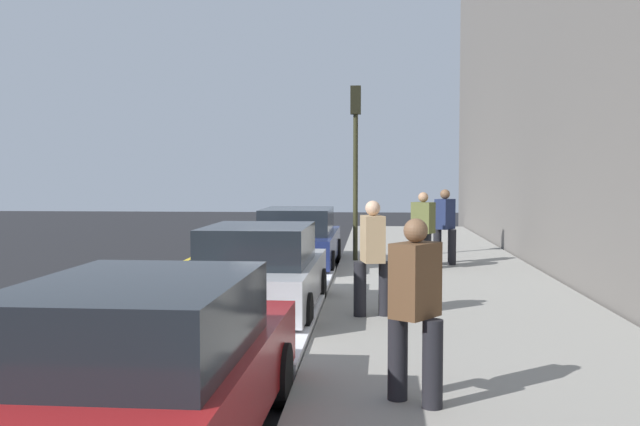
{
  "coord_description": "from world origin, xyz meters",
  "views": [
    {
      "loc": [
        -16.35,
        -1.81,
        2.31
      ],
      "look_at": [
        -1.51,
        -0.73,
        1.52
      ],
      "focal_mm": 40.37,
      "sensor_mm": 36.0,
      "label": 1
    }
  ],
  "objects_px": {
    "parked_car_navy": "(298,239)",
    "parked_car_red": "(146,370)",
    "parked_car_silver": "(260,272)",
    "rolling_suitcase": "(417,253)",
    "pedestrian_tan_coat": "(373,255)",
    "pedestrian_brown_coat": "(415,305)",
    "traffic_light_pole": "(356,143)",
    "pedestrian_olive_coat": "(423,228)",
    "pedestrian_navy_coat": "(445,224)"
  },
  "relations": [
    {
      "from": "traffic_light_pole",
      "to": "rolling_suitcase",
      "type": "distance_m",
      "value": 3.24
    },
    {
      "from": "pedestrian_brown_coat",
      "to": "pedestrian_navy_coat",
      "type": "height_order",
      "value": "pedestrian_navy_coat"
    },
    {
      "from": "parked_car_navy",
      "to": "parked_car_red",
      "type": "bearing_deg",
      "value": 179.96
    },
    {
      "from": "pedestrian_olive_coat",
      "to": "parked_car_navy",
      "type": "bearing_deg",
      "value": 75.84
    },
    {
      "from": "pedestrian_brown_coat",
      "to": "traffic_light_pole",
      "type": "xyz_separation_m",
      "value": [
        11.4,
        0.83,
        2.02
      ]
    },
    {
      "from": "pedestrian_brown_coat",
      "to": "rolling_suitcase",
      "type": "distance_m",
      "value": 10.3
    },
    {
      "from": "parked_car_navy",
      "to": "pedestrian_navy_coat",
      "type": "height_order",
      "value": "pedestrian_navy_coat"
    },
    {
      "from": "pedestrian_olive_coat",
      "to": "rolling_suitcase",
      "type": "xyz_separation_m",
      "value": [
        0.49,
        0.1,
        -0.63
      ]
    },
    {
      "from": "parked_car_navy",
      "to": "rolling_suitcase",
      "type": "height_order",
      "value": "parked_car_navy"
    },
    {
      "from": "parked_car_red",
      "to": "pedestrian_olive_coat",
      "type": "distance_m",
      "value": 11.38
    },
    {
      "from": "parked_car_navy",
      "to": "pedestrian_olive_coat",
      "type": "bearing_deg",
      "value": -104.16
    },
    {
      "from": "pedestrian_navy_coat",
      "to": "pedestrian_brown_coat",
      "type": "bearing_deg",
      "value": 172.87
    },
    {
      "from": "parked_car_red",
      "to": "parked_car_silver",
      "type": "height_order",
      "value": "same"
    },
    {
      "from": "parked_car_red",
      "to": "pedestrian_brown_coat",
      "type": "height_order",
      "value": "pedestrian_brown_coat"
    },
    {
      "from": "rolling_suitcase",
      "to": "parked_car_navy",
      "type": "bearing_deg",
      "value": 84.95
    },
    {
      "from": "pedestrian_navy_coat",
      "to": "parked_car_silver",
      "type": "bearing_deg",
      "value": 150.03
    },
    {
      "from": "parked_car_red",
      "to": "parked_car_silver",
      "type": "xyz_separation_m",
      "value": [
        5.83,
        0.0,
        -0.0
      ]
    },
    {
      "from": "parked_car_silver",
      "to": "pedestrian_olive_coat",
      "type": "height_order",
      "value": "pedestrian_olive_coat"
    },
    {
      "from": "parked_car_navy",
      "to": "traffic_light_pole",
      "type": "distance_m",
      "value": 2.86
    },
    {
      "from": "pedestrian_brown_coat",
      "to": "traffic_light_pole",
      "type": "height_order",
      "value": "traffic_light_pole"
    },
    {
      "from": "pedestrian_navy_coat",
      "to": "traffic_light_pole",
      "type": "height_order",
      "value": "traffic_light_pole"
    },
    {
      "from": "pedestrian_brown_coat",
      "to": "pedestrian_tan_coat",
      "type": "distance_m",
      "value": 4.23
    },
    {
      "from": "pedestrian_olive_coat",
      "to": "rolling_suitcase",
      "type": "height_order",
      "value": "pedestrian_olive_coat"
    },
    {
      "from": "pedestrian_tan_coat",
      "to": "traffic_light_pole",
      "type": "height_order",
      "value": "traffic_light_pole"
    },
    {
      "from": "parked_car_red",
      "to": "parked_car_navy",
      "type": "height_order",
      "value": "same"
    },
    {
      "from": "pedestrian_navy_coat",
      "to": "parked_car_navy",
      "type": "bearing_deg",
      "value": 93.98
    },
    {
      "from": "pedestrian_brown_coat",
      "to": "rolling_suitcase",
      "type": "xyz_separation_m",
      "value": [
        10.26,
        -0.65,
        -0.62
      ]
    },
    {
      "from": "traffic_light_pole",
      "to": "rolling_suitcase",
      "type": "bearing_deg",
      "value": -127.4
    },
    {
      "from": "parked_car_navy",
      "to": "pedestrian_navy_coat",
      "type": "distance_m",
      "value": 3.56
    },
    {
      "from": "parked_car_red",
      "to": "pedestrian_brown_coat",
      "type": "relative_size",
      "value": 2.66
    },
    {
      "from": "rolling_suitcase",
      "to": "pedestrian_tan_coat",
      "type": "bearing_deg",
      "value": 170.14
    },
    {
      "from": "parked_car_navy",
      "to": "pedestrian_navy_coat",
      "type": "bearing_deg",
      "value": -86.02
    },
    {
      "from": "parked_car_navy",
      "to": "rolling_suitcase",
      "type": "bearing_deg",
      "value": -95.05
    },
    {
      "from": "pedestrian_tan_coat",
      "to": "pedestrian_olive_coat",
      "type": "distance_m",
      "value": 5.68
    },
    {
      "from": "parked_car_red",
      "to": "parked_car_navy",
      "type": "bearing_deg",
      "value": -0.04
    },
    {
      "from": "parked_car_red",
      "to": "parked_car_silver",
      "type": "relative_size",
      "value": 1.09
    },
    {
      "from": "pedestrian_olive_coat",
      "to": "parked_car_red",
      "type": "bearing_deg",
      "value": 164.96
    },
    {
      "from": "pedestrian_olive_coat",
      "to": "pedestrian_navy_coat",
      "type": "relative_size",
      "value": 0.97
    },
    {
      "from": "parked_car_red",
      "to": "pedestrian_tan_coat",
      "type": "xyz_separation_m",
      "value": [
        5.43,
        -1.8,
        0.34
      ]
    },
    {
      "from": "pedestrian_navy_coat",
      "to": "pedestrian_olive_coat",
      "type": "bearing_deg",
      "value": 149.15
    },
    {
      "from": "pedestrian_brown_coat",
      "to": "pedestrian_tan_coat",
      "type": "xyz_separation_m",
      "value": [
        4.21,
        0.4,
        0.01
      ]
    },
    {
      "from": "parked_car_red",
      "to": "pedestrian_navy_coat",
      "type": "height_order",
      "value": "pedestrian_navy_coat"
    },
    {
      "from": "pedestrian_brown_coat",
      "to": "pedestrian_olive_coat",
      "type": "distance_m",
      "value": 9.8
    },
    {
      "from": "parked_car_red",
      "to": "pedestrian_brown_coat",
      "type": "bearing_deg",
      "value": -61.09
    },
    {
      "from": "parked_car_red",
      "to": "pedestrian_tan_coat",
      "type": "relative_size",
      "value": 2.63
    },
    {
      "from": "pedestrian_tan_coat",
      "to": "rolling_suitcase",
      "type": "relative_size",
      "value": 1.8
    },
    {
      "from": "parked_car_silver",
      "to": "parked_car_navy",
      "type": "xyz_separation_m",
      "value": [
        5.9,
        -0.01,
        0.0
      ]
    },
    {
      "from": "pedestrian_tan_coat",
      "to": "pedestrian_olive_coat",
      "type": "bearing_deg",
      "value": -11.72
    },
    {
      "from": "parked_car_red",
      "to": "pedestrian_tan_coat",
      "type": "bearing_deg",
      "value": -18.35
    },
    {
      "from": "parked_car_red",
      "to": "rolling_suitcase",
      "type": "xyz_separation_m",
      "value": [
        11.48,
        -2.85,
        -0.29
      ]
    }
  ]
}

